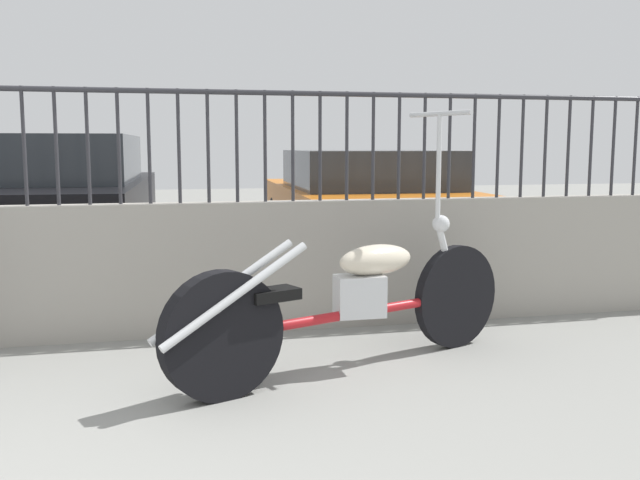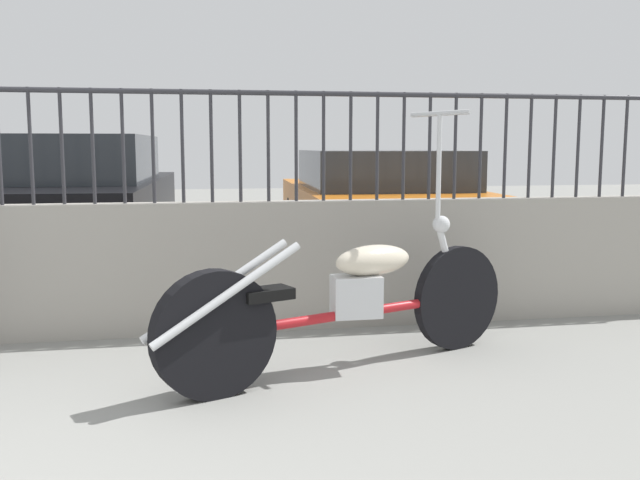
% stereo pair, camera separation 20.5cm
% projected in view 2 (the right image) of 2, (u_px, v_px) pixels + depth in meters
% --- Properties ---
extents(low_wall, '(10.89, 0.18, 0.91)m').
position_uv_depth(low_wall, '(22.00, 273.00, 4.73)').
color(low_wall, '#9E998E').
rests_on(low_wall, ground_plane).
extents(fence_railing, '(10.89, 0.04, 0.76)m').
position_uv_depth(fence_railing, '(14.00, 126.00, 4.60)').
color(fence_railing, '#2D2D33').
rests_on(fence_railing, low_wall).
extents(motorcycle_red, '(2.26, 1.03, 1.51)m').
position_uv_depth(motorcycle_red, '(332.00, 303.00, 4.03)').
color(motorcycle_red, black).
rests_on(motorcycle_red, ground_plane).
extents(car_black, '(1.93, 4.65, 1.40)m').
position_uv_depth(car_black, '(79.00, 201.00, 7.65)').
color(car_black, black).
rests_on(car_black, ground_plane).
extents(car_orange, '(2.01, 4.19, 1.25)m').
position_uv_depth(car_orange, '(379.00, 205.00, 7.91)').
color(car_orange, black).
rests_on(car_orange, ground_plane).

